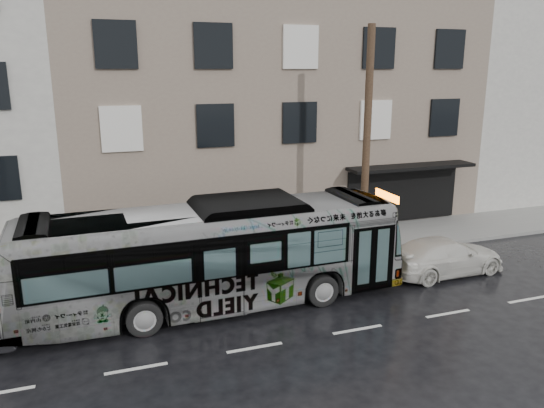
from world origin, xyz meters
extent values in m
plane|color=black|center=(0.00, 0.00, 0.00)|extent=(120.00, 120.00, 0.00)
cube|color=gray|center=(0.00, 4.90, 0.07)|extent=(90.00, 3.60, 0.15)
cube|color=gray|center=(5.00, 12.70, 5.50)|extent=(20.00, 12.00, 11.00)
cube|color=beige|center=(24.00, 12.70, 6.00)|extent=(18.00, 12.00, 12.00)
cylinder|color=#4F3A27|center=(6.50, 3.30, 4.65)|extent=(0.30, 0.30, 9.00)
cylinder|color=slate|center=(7.60, 3.30, 1.35)|extent=(0.06, 0.06, 2.40)
imported|color=#B2B2B2|center=(-0.42, 0.55, 1.73)|extent=(12.49, 3.19, 3.46)
imported|color=silver|center=(8.39, 0.43, 0.69)|extent=(4.82, 2.17, 1.37)
camera|label=1|loc=(-3.91, -15.15, 7.50)|focal=35.00mm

